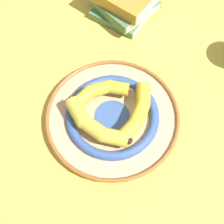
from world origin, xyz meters
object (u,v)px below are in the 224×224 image
banana_c (102,91)px  banana_b (136,115)px  decorative_bowl (112,116)px  banana_a (93,124)px  book_stack (124,2)px

banana_c → banana_b: bearing=122.7°
banana_b → banana_c: (-0.09, -0.05, -0.00)m
decorative_bowl → banana_a: 0.07m
banana_a → banana_c: (-0.08, 0.05, -0.00)m
decorative_bowl → book_stack: bearing=150.7°
banana_b → banana_c: bearing=73.8°
decorative_bowl → banana_a: (0.02, -0.06, 0.04)m
banana_a → banana_c: size_ratio=1.08×
banana_a → book_stack: size_ratio=0.83×
banana_b → book_stack: 0.37m
decorative_bowl → banana_c: 0.07m
banana_a → book_stack: (-0.33, 0.23, -0.00)m
decorative_bowl → banana_a: banana_a is taller
book_stack → banana_a: bearing=-63.7°
decorative_bowl → banana_b: bearing=51.6°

